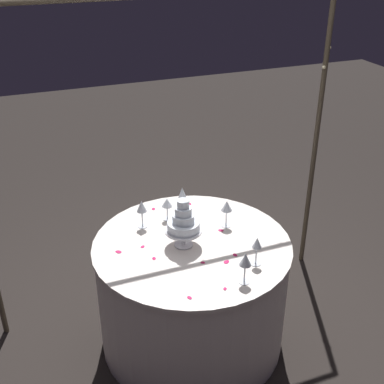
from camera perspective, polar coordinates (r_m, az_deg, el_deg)
name	(u,v)px	position (r m, az deg, el deg)	size (l,w,h in m)	color
ground_plane	(192,337)	(3.46, 0.00, -16.13)	(12.00, 12.00, 0.00)	black
decorative_arch	(163,111)	(3.11, -3.32, 9.22)	(2.35, 0.06, 2.09)	#473D2D
main_table	(192,292)	(3.21, 0.00, -11.36)	(1.19, 1.19, 0.74)	silver
tiered_cake	(183,222)	(2.89, -1.02, -3.45)	(0.22, 0.22, 0.30)	silver
wine_glass_0	(257,244)	(2.77, 7.40, -5.94)	(0.06, 0.06, 0.17)	silver
wine_glass_1	(142,207)	(3.08, -5.75, -1.75)	(0.06, 0.06, 0.18)	silver
wine_glass_2	(227,207)	(3.08, 3.97, -1.70)	(0.07, 0.07, 0.18)	silver
wine_glass_3	(167,204)	(3.16, -2.85, -1.32)	(0.07, 0.07, 0.15)	silver
wine_glass_4	(245,261)	(2.62, 6.10, -7.77)	(0.07, 0.07, 0.18)	silver
wine_glass_5	(182,194)	(3.27, -1.11, -0.22)	(0.06, 0.06, 0.16)	silver
rose_petal_0	(153,209)	(3.33, -4.40, -1.94)	(0.03, 0.02, 0.00)	#C61951
rose_petal_1	(177,230)	(3.10, -1.68, -4.37)	(0.03, 0.02, 0.00)	#C61951
rose_petal_2	(190,204)	(3.38, -0.24, -1.37)	(0.03, 0.02, 0.00)	#C61951
rose_petal_3	(235,255)	(2.89, 4.92, -7.15)	(0.03, 0.02, 0.00)	#C61951
rose_petal_4	(154,258)	(2.86, -4.34, -7.55)	(0.03, 0.02, 0.00)	#C61951
rose_petal_5	(225,289)	(2.65, 3.78, -10.93)	(0.03, 0.02, 0.00)	#C61951
rose_petal_6	(119,252)	(2.94, -8.36, -6.75)	(0.04, 0.03, 0.00)	#C61951
rose_petal_7	(226,262)	(2.83, 3.94, -7.94)	(0.04, 0.03, 0.00)	#C61951
rose_petal_8	(143,247)	(2.96, -5.64, -6.21)	(0.03, 0.02, 0.00)	#C61951
rose_petal_9	(190,298)	(2.59, -0.28, -11.93)	(0.03, 0.02, 0.00)	#C61951
rose_petal_10	(203,263)	(2.82, 1.24, -8.03)	(0.03, 0.02, 0.00)	#C61951
rose_petal_11	(221,230)	(3.10, 3.31, -4.38)	(0.04, 0.03, 0.00)	#C61951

